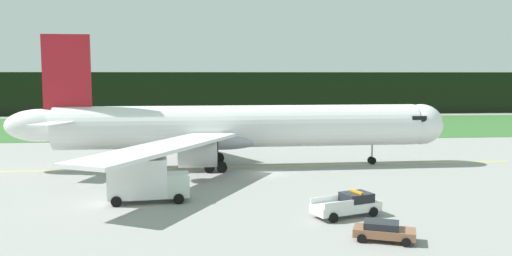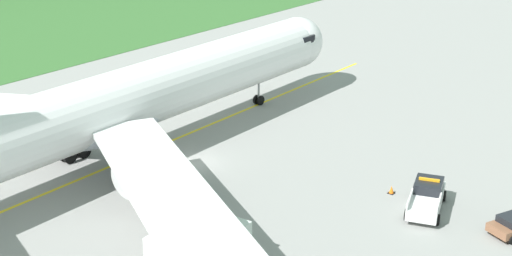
{
  "view_description": "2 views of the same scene",
  "coord_description": "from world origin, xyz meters",
  "px_view_note": "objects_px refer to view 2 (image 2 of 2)",
  "views": [
    {
      "loc": [
        -6.23,
        -56.18,
        11.09
      ],
      "look_at": [
        -0.77,
        3.48,
        4.81
      ],
      "focal_mm": 35.87,
      "sensor_mm": 36.0,
      "label": 1
    },
    {
      "loc": [
        -37.61,
        -37.67,
        23.58
      ],
      "look_at": [
        0.98,
        -5.4,
        3.99
      ],
      "focal_mm": 51.43,
      "sensor_mm": 36.0,
      "label": 2
    }
  ],
  "objects_px": {
    "airliner": "(121,104)",
    "ops_pickup_truck": "(427,197)",
    "catering_truck": "(198,250)",
    "apron_cone": "(391,190)"
  },
  "relations": [
    {
      "from": "airliner",
      "to": "catering_truck",
      "type": "distance_m",
      "value": 18.73
    },
    {
      "from": "airliner",
      "to": "catering_truck",
      "type": "relative_size",
      "value": 7.38
    },
    {
      "from": "ops_pickup_truck",
      "to": "catering_truck",
      "type": "relative_size",
      "value": 0.83
    },
    {
      "from": "ops_pickup_truck",
      "to": "catering_truck",
      "type": "distance_m",
      "value": 17.51
    },
    {
      "from": "apron_cone",
      "to": "airliner",
      "type": "bearing_deg",
      "value": 113.64
    },
    {
      "from": "apron_cone",
      "to": "ops_pickup_truck",
      "type": "bearing_deg",
      "value": -100.3
    },
    {
      "from": "airliner",
      "to": "apron_cone",
      "type": "bearing_deg",
      "value": -66.36
    },
    {
      "from": "airliner",
      "to": "ops_pickup_truck",
      "type": "bearing_deg",
      "value": -70.54
    },
    {
      "from": "ops_pickup_truck",
      "to": "apron_cone",
      "type": "distance_m",
      "value": 3.15
    },
    {
      "from": "catering_truck",
      "to": "apron_cone",
      "type": "xyz_separation_m",
      "value": [
        17.0,
        -2.87,
        -1.69
      ]
    }
  ]
}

